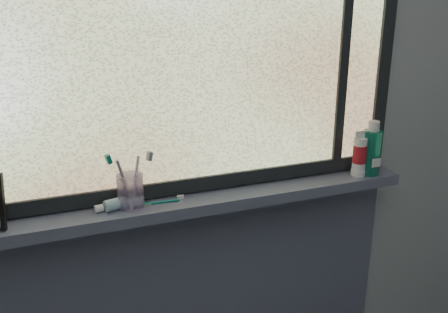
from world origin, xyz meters
name	(u,v)px	position (x,y,z in m)	size (l,w,h in m)	color
wall_back	(180,127)	(0.00, 1.30, 1.25)	(3.00, 0.01, 2.50)	#9EA3A8
windowsill	(188,204)	(0.00, 1.23, 1.00)	(1.62, 0.14, 0.04)	#4D5166
window_pane	(179,42)	(0.00, 1.28, 1.53)	(1.50, 0.01, 1.00)	silver
frame_bottom	(184,185)	(0.00, 1.28, 1.05)	(1.60, 0.03, 0.05)	black
frame_right	(386,34)	(0.78, 1.28, 1.53)	(0.05, 0.03, 1.10)	black
frame_mullion	(345,35)	(0.60, 1.28, 1.53)	(0.04, 0.03, 1.00)	black
toothpaste_tube	(122,203)	(-0.22, 1.23, 1.04)	(0.22, 0.05, 0.04)	white
toothbrush_cup	(130,191)	(-0.19, 1.23, 1.07)	(0.08, 0.08, 0.11)	#AC91C0
toothbrush_lying	(157,202)	(-0.10, 1.23, 1.03)	(0.18, 0.02, 0.01)	#0D7566
mouthwash_bottle	(372,148)	(0.71, 1.21, 1.12)	(0.07, 0.07, 0.17)	#1B8F6F
cream_tube	(360,152)	(0.66, 1.21, 1.11)	(0.05, 0.05, 0.12)	silver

